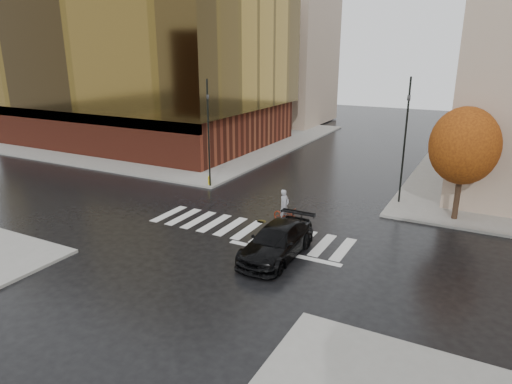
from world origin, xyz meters
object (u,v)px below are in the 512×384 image
traffic_light_nw (208,126)px  fire_hydrant (209,180)px  traffic_light_ne (406,132)px  cyclist (285,212)px  sedan (277,242)px

traffic_light_nw → fire_hydrant: (-0.18, 0.20, -3.95)m
traffic_light_nw → fire_hydrant: size_ratio=11.31×
traffic_light_nw → traffic_light_ne: traffic_light_ne is taller
cyclist → traffic_light_nw: traffic_light_nw is taller
sedan → traffic_light_ne: traffic_light_ne is taller
sedan → traffic_light_ne: size_ratio=0.68×
sedan → fire_hydrant: sedan is taller
traffic_light_ne → fire_hydrant: (-13.01, -2.50, -4.21)m
cyclist → traffic_light_ne: (5.14, 6.50, 4.05)m
cyclist → fire_hydrant: (-7.87, 4.00, -0.16)m
sedan → cyclist: bearing=109.7°
cyclist → fire_hydrant: cyclist is taller
traffic_light_nw → cyclist: bearing=46.0°
traffic_light_ne → fire_hydrant: bearing=28.4°
sedan → fire_hydrant: (-9.38, 8.30, -0.27)m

